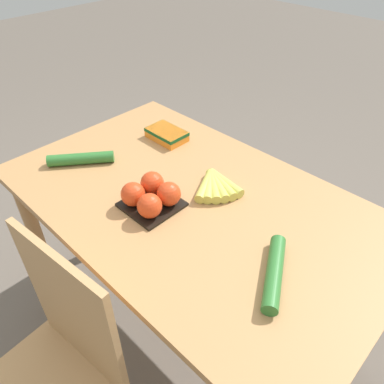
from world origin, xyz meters
TOP-DOWN VIEW (x-y plane):
  - ground_plane at (0.00, 0.00)m, footprint 12.00×12.00m
  - dining_table at (0.00, 0.00)m, footprint 1.38×0.84m
  - chair at (-0.05, 0.64)m, footprint 0.46×0.44m
  - banana_bunch at (-0.02, -0.10)m, footprint 0.18×0.17m
  - tomato_pack at (0.07, 0.12)m, footprint 0.18×0.18m
  - carrot_bag at (0.36, -0.21)m, footprint 0.17×0.11m
  - cucumber_near at (-0.40, 0.09)m, footprint 0.16×0.24m
  - cucumber_far at (0.46, 0.15)m, footprint 0.19×0.23m

SIDE VIEW (x-z plane):
  - ground_plane at x=0.00m, z-range 0.00..0.00m
  - chair at x=-0.05m, z-range 0.02..0.96m
  - dining_table at x=0.00m, z-range 0.28..1.06m
  - banana_bunch at x=-0.02m, z-range 0.78..0.81m
  - cucumber_near at x=-0.40m, z-range 0.78..0.82m
  - cucumber_far at x=0.46m, z-range 0.78..0.82m
  - carrot_bag at x=0.36m, z-range 0.78..0.82m
  - tomato_pack at x=0.07m, z-range 0.78..0.87m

